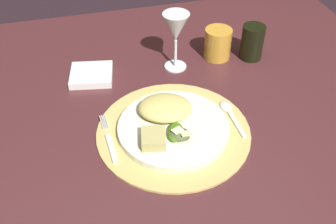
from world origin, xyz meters
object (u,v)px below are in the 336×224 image
napkin (91,75)px  dark_tumbler (252,42)px  spoon (229,112)px  dinner_plate (174,128)px  amber_tumbler (218,44)px  fork (109,140)px  dining_table (189,134)px  wine_glass (177,29)px

napkin → dark_tumbler: dark_tumbler is taller
spoon → dark_tumbler: (0.15, 0.22, 0.04)m
dinner_plate → spoon: (0.15, 0.03, -0.01)m
amber_tumbler → fork: bearing=-142.5°
dining_table → amber_tumbler: bearing=52.0°
dining_table → napkin: bearing=146.6°
dinner_plate → wine_glass: bearing=72.8°
amber_tumbler → dark_tumbler: 0.10m
dining_table → dinner_plate: dinner_plate is taller
napkin → wine_glass: 0.26m
fork → spoon: spoon is taller
dining_table → amber_tumbler: (0.13, 0.17, 0.17)m
wine_glass → fork: bearing=-132.1°
dinner_plate → amber_tumbler: (0.20, 0.27, 0.03)m
dinner_plate → fork: size_ratio=1.64×
fork → dark_tumbler: dark_tumbler is taller
dining_table → fork: fork is taller
dinner_plate → amber_tumbler: 0.34m
wine_glass → amber_tumbler: (0.13, 0.02, -0.08)m
dinner_plate → dark_tumbler: bearing=39.7°
wine_glass → dark_tumbler: size_ratio=1.63×
dinner_plate → spoon: bearing=10.1°
fork → dark_tumbler: size_ratio=1.56×
amber_tumbler → spoon: bearing=-103.0°
dining_table → amber_tumbler: amber_tumbler is taller
amber_tumbler → dining_table: bearing=-128.0°
spoon → wine_glass: size_ratio=0.82×
wine_glass → amber_tumbler: size_ratio=1.86×
spoon → wine_glass: bearing=106.8°
spoon → napkin: bearing=142.4°
dining_table → dinner_plate: (-0.07, -0.11, 0.14)m
dinner_plate → wine_glass: 0.28m
dark_tumbler → dining_table: bearing=-148.0°
fork → amber_tumbler: size_ratio=1.77×
amber_tumbler → wine_glass: bearing=-170.8°
fork → wine_glass: wine_glass is taller
dining_table → dinner_plate: size_ratio=4.80×
napkin → wine_glass: (0.24, -0.01, 0.11)m
napkin → dark_tumbler: 0.46m
dinner_plate → wine_glass: wine_glass is taller
dinner_plate → dark_tumbler: size_ratio=2.56×
dining_table → napkin: (-0.23, 0.15, 0.14)m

